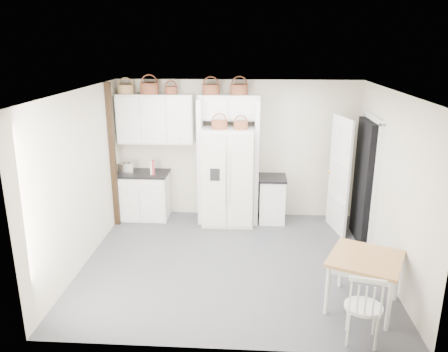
{
  "coord_description": "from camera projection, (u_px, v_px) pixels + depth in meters",
  "views": [
    {
      "loc": [
        0.25,
        -6.04,
        3.24
      ],
      "look_at": [
        -0.15,
        0.4,
        1.26
      ],
      "focal_mm": 35.0,
      "sensor_mm": 36.0,
      "label": 1
    }
  ],
  "objects": [
    {
      "name": "upper_cabinet",
      "position": [
        156.0,
        119.0,
        8.01
      ],
      "size": [
        1.4,
        0.34,
        0.9
      ],
      "primitive_type": "cube",
      "color": "white",
      "rests_on": "wall_back"
    },
    {
      "name": "wall_left",
      "position": [
        82.0,
        179.0,
        6.48
      ],
      "size": [
        0.0,
        4.0,
        4.0
      ],
      "primitive_type": "plane",
      "rotation": [
        1.57,
        0.0,
        1.57
      ],
      "color": "silver",
      "rests_on": "floor"
    },
    {
      "name": "counter_right",
      "position": [
        273.0,
        178.0,
        8.06
      ],
      "size": [
        0.5,
        0.6,
        0.04
      ],
      "primitive_type": "cube",
      "color": "black",
      "rests_on": "base_cab_right"
    },
    {
      "name": "wall_back",
      "position": [
        237.0,
        150.0,
        8.25
      ],
      "size": [
        4.5,
        0.0,
        4.5
      ],
      "primitive_type": "plane",
      "rotation": [
        1.57,
        0.0,
        0.0
      ],
      "color": "silver",
      "rests_on": "floor"
    },
    {
      "name": "toaster",
      "position": [
        127.0,
        168.0,
        8.1
      ],
      "size": [
        0.29,
        0.17,
        0.2
      ],
      "primitive_type": "cube",
      "rotation": [
        0.0,
        0.0,
        -0.03
      ],
      "color": "silver",
      "rests_on": "counter_left"
    },
    {
      "name": "cookbook_cream",
      "position": [
        151.0,
        167.0,
        8.07
      ],
      "size": [
        0.07,
        0.17,
        0.25
      ],
      "primitive_type": "cube",
      "rotation": [
        0.0,
        0.0,
        0.22
      ],
      "color": "beige",
      "rests_on": "counter_left"
    },
    {
      "name": "basket_bridge_b",
      "position": [
        239.0,
        89.0,
        7.76
      ],
      "size": [
        0.32,
        0.32,
        0.18
      ],
      "primitive_type": "cylinder",
      "color": "maroon",
      "rests_on": "bridge_cabinet"
    },
    {
      "name": "counter_left",
      "position": [
        142.0,
        173.0,
        8.2
      ],
      "size": [
        0.97,
        0.63,
        0.04
      ],
      "primitive_type": "cube",
      "color": "black",
      "rests_on": "base_cab_left"
    },
    {
      "name": "floor",
      "position": [
        232.0,
        262.0,
        6.73
      ],
      "size": [
        4.5,
        4.5,
        0.0
      ],
      "primitive_type": "plane",
      "color": "#4B4B52",
      "rests_on": "ground"
    },
    {
      "name": "basket_upper_b",
      "position": [
        150.0,
        88.0,
        7.85
      ],
      "size": [
        0.34,
        0.34,
        0.2
      ],
      "primitive_type": "cylinder",
      "color": "maroon",
      "rests_on": "upper_cabinet"
    },
    {
      "name": "basket_fridge_b",
      "position": [
        241.0,
        125.0,
        7.61
      ],
      "size": [
        0.25,
        0.25,
        0.13
      ],
      "primitive_type": "cylinder",
      "color": "maroon",
      "rests_on": "refrigerator"
    },
    {
      "name": "basket_upper_a",
      "position": [
        126.0,
        89.0,
        7.88
      ],
      "size": [
        0.29,
        0.29,
        0.16
      ],
      "primitive_type": "cylinder",
      "color": "brown",
      "rests_on": "upper_cabinet"
    },
    {
      "name": "trim_post",
      "position": [
        113.0,
        156.0,
        7.76
      ],
      "size": [
        0.09,
        0.09,
        2.6
      ],
      "primitive_type": "cube",
      "color": "black",
      "rests_on": "floor"
    },
    {
      "name": "base_cab_right",
      "position": [
        272.0,
        200.0,
        8.19
      ],
      "size": [
        0.47,
        0.56,
        0.82
      ],
      "primitive_type": "cube",
      "color": "white",
      "rests_on": "floor"
    },
    {
      "name": "basket_bridge_a",
      "position": [
        211.0,
        89.0,
        7.79
      ],
      "size": [
        0.31,
        0.31,
        0.18
      ],
      "primitive_type": "cylinder",
      "color": "maroon",
      "rests_on": "bridge_cabinet"
    },
    {
      "name": "basket_fridge_a",
      "position": [
        220.0,
        125.0,
        7.63
      ],
      "size": [
        0.28,
        0.28,
        0.15
      ],
      "primitive_type": "cylinder",
      "color": "maroon",
      "rests_on": "refrigerator"
    },
    {
      "name": "basket_upper_c",
      "position": [
        171.0,
        90.0,
        7.84
      ],
      "size": [
        0.23,
        0.23,
        0.13
      ],
      "primitive_type": "cylinder",
      "color": "maroon",
      "rests_on": "upper_cabinet"
    },
    {
      "name": "cookbook_red",
      "position": [
        153.0,
        167.0,
        8.06
      ],
      "size": [
        0.08,
        0.17,
        0.25
      ],
      "primitive_type": "cube",
      "rotation": [
        0.0,
        0.0,
        0.26
      ],
      "color": "#B9293B",
      "rests_on": "counter_left"
    },
    {
      "name": "fridge_panel_right",
      "position": [
        256.0,
        162.0,
        7.99
      ],
      "size": [
        0.08,
        0.6,
        2.3
      ],
      "primitive_type": "cube",
      "color": "white",
      "rests_on": "floor"
    },
    {
      "name": "windsor_chair",
      "position": [
        363.0,
        307.0,
        4.84
      ],
      "size": [
        0.49,
        0.46,
        0.86
      ],
      "primitive_type": "cube",
      "rotation": [
        0.0,
        0.0,
        -0.2
      ],
      "color": "white",
      "rests_on": "floor"
    },
    {
      "name": "door_slab",
      "position": [
        339.0,
        175.0,
        7.59
      ],
      "size": [
        0.21,
        0.79,
        2.05
      ],
      "primitive_type": "cube",
      "rotation": [
        0.0,
        0.0,
        -1.36
      ],
      "color": "white",
      "rests_on": "floor"
    },
    {
      "name": "fridge_panel_left",
      "position": [
        201.0,
        161.0,
        8.05
      ],
      "size": [
        0.08,
        0.6,
        2.3
      ],
      "primitive_type": "cube",
      "color": "white",
      "rests_on": "floor"
    },
    {
      "name": "bridge_cabinet",
      "position": [
        229.0,
        107.0,
        7.86
      ],
      "size": [
        1.12,
        0.34,
        0.45
      ],
      "primitive_type": "cube",
      "color": "white",
      "rests_on": "wall_back"
    },
    {
      "name": "ceiling",
      "position": [
        233.0,
        91.0,
        5.96
      ],
      "size": [
        4.5,
        4.5,
        0.0
      ],
      "primitive_type": "plane",
      "color": "white",
      "rests_on": "wall_back"
    },
    {
      "name": "refrigerator",
      "position": [
        228.0,
        176.0,
        8.0
      ],
      "size": [
        0.92,
        0.74,
        1.79
      ],
      "primitive_type": "cube",
      "color": "silver",
      "rests_on": "floor"
    },
    {
      "name": "base_cab_left",
      "position": [
        144.0,
        196.0,
        8.33
      ],
      "size": [
        0.93,
        0.59,
        0.87
      ],
      "primitive_type": "cube",
      "color": "white",
      "rests_on": "floor"
    },
    {
      "name": "wall_right",
      "position": [
        390.0,
        185.0,
        6.21
      ],
      "size": [
        0.0,
        4.0,
        4.0
      ],
      "primitive_type": "plane",
      "rotation": [
        1.57,
        0.0,
        -1.57
      ],
      "color": "silver",
      "rests_on": "floor"
    },
    {
      "name": "dining_table",
      "position": [
        363.0,
        282.0,
        5.5
      ],
      "size": [
        1.11,
        1.11,
        0.7
      ],
      "primitive_type": "cube",
      "rotation": [
        0.0,
        0.0,
        -0.42
      ],
      "color": "#9A542B",
      "rests_on": "floor"
    },
    {
      "name": "doorway_void",
      "position": [
        365.0,
        182.0,
        7.25
      ],
      "size": [
        0.18,
        0.85,
        2.05
      ],
      "primitive_type": "cube",
      "color": "black",
      "rests_on": "floor"
    }
  ]
}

